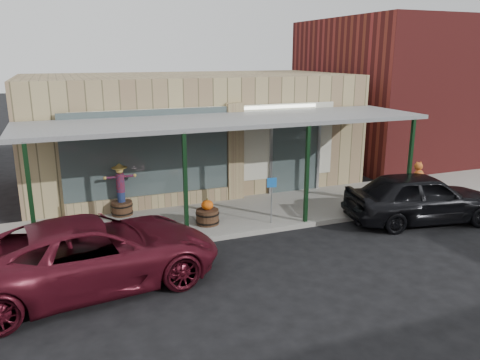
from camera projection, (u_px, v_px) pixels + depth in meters
name	position (u px, v px, depth m)	size (l,w,h in m)	color
ground	(283.00, 265.00, 11.30)	(120.00, 120.00, 0.00)	black
sidewalk	(231.00, 216.00, 14.51)	(40.00, 3.20, 0.15)	gray
storefront	(190.00, 130.00, 18.09)	(12.00, 6.25, 4.20)	tan
awning	(231.00, 122.00, 13.72)	(12.00, 3.00, 3.04)	slate
block_buildings_near	(229.00, 83.00, 19.30)	(61.00, 8.00, 8.00)	maroon
barrel_scarecrow	(121.00, 198.00, 14.26)	(0.96, 0.80, 1.62)	#472A1C
barrel_pumpkin	(207.00, 215.00, 13.54)	(0.82, 0.82, 0.78)	#472A1C
handicap_sign	(272.00, 194.00, 13.47)	(0.28, 0.08, 1.37)	gray
parked_sedan	(421.00, 197.00, 14.04)	(4.80, 2.61, 1.67)	black
car_maroon	(93.00, 253.00, 10.12)	(2.54, 5.51, 1.53)	#52101D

